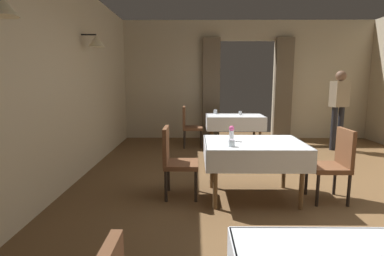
{
  "coord_description": "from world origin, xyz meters",
  "views": [
    {
      "loc": [
        -1.33,
        -3.75,
        1.55
      ],
      "look_at": [
        -1.37,
        0.25,
        0.9
      ],
      "focal_mm": 28.36,
      "sensor_mm": 36.0,
      "label": 1
    }
  ],
  "objects_px": {
    "dining_table_mid": "(254,149)",
    "glass_mid_b": "(232,143)",
    "chair_mid_right": "(335,161)",
    "dining_table_far": "(234,120)",
    "person_waiter_by_doorway": "(339,103)",
    "glass_far_a": "(240,113)",
    "flower_vase_mid": "(232,133)",
    "glass_far_b": "(215,112)",
    "chair_mid_left": "(175,158)",
    "chair_far_left": "(189,125)"
  },
  "relations": [
    {
      "from": "dining_table_mid",
      "to": "glass_mid_b",
      "type": "relative_size",
      "value": 14.97
    },
    {
      "from": "chair_mid_right",
      "to": "glass_mid_b",
      "type": "height_order",
      "value": "chair_mid_right"
    },
    {
      "from": "dining_table_far",
      "to": "person_waiter_by_doorway",
      "type": "distance_m",
      "value": 2.26
    },
    {
      "from": "glass_far_a",
      "to": "person_waiter_by_doorway",
      "type": "relative_size",
      "value": 0.05
    },
    {
      "from": "flower_vase_mid",
      "to": "glass_far_a",
      "type": "xyz_separation_m",
      "value": [
        0.54,
        2.89,
        -0.07
      ]
    },
    {
      "from": "chair_mid_right",
      "to": "glass_far_b",
      "type": "bearing_deg",
      "value": 111.86
    },
    {
      "from": "flower_vase_mid",
      "to": "person_waiter_by_doorway",
      "type": "height_order",
      "value": "person_waiter_by_doorway"
    },
    {
      "from": "chair_mid_left",
      "to": "glass_mid_b",
      "type": "relative_size",
      "value": 11.03
    },
    {
      "from": "glass_mid_b",
      "to": "glass_far_a",
      "type": "height_order",
      "value": "glass_mid_b"
    },
    {
      "from": "dining_table_far",
      "to": "glass_mid_b",
      "type": "height_order",
      "value": "glass_mid_b"
    },
    {
      "from": "chair_mid_left",
      "to": "glass_mid_b",
      "type": "height_order",
      "value": "chair_mid_left"
    },
    {
      "from": "chair_mid_right",
      "to": "glass_far_b",
      "type": "relative_size",
      "value": 9.63
    },
    {
      "from": "chair_mid_right",
      "to": "glass_far_a",
      "type": "height_order",
      "value": "chair_mid_right"
    },
    {
      "from": "chair_mid_right",
      "to": "chair_mid_left",
      "type": "xyz_separation_m",
      "value": [
        -2.03,
        0.12,
        0.0
      ]
    },
    {
      "from": "chair_far_left",
      "to": "person_waiter_by_doorway",
      "type": "xyz_separation_m",
      "value": [
        3.24,
        -0.26,
        0.51
      ]
    },
    {
      "from": "dining_table_far",
      "to": "flower_vase_mid",
      "type": "distance_m",
      "value": 2.9
    },
    {
      "from": "chair_mid_right",
      "to": "flower_vase_mid",
      "type": "distance_m",
      "value": 1.35
    },
    {
      "from": "dining_table_mid",
      "to": "glass_far_b",
      "type": "distance_m",
      "value": 3.17
    },
    {
      "from": "glass_mid_b",
      "to": "glass_far_a",
      "type": "xyz_separation_m",
      "value": [
        0.58,
        3.23,
        -0.0
      ]
    },
    {
      "from": "flower_vase_mid",
      "to": "person_waiter_by_doorway",
      "type": "bearing_deg",
      "value": 45.71
    },
    {
      "from": "dining_table_far",
      "to": "chair_mid_left",
      "type": "bearing_deg",
      "value": -111.71
    },
    {
      "from": "chair_far_left",
      "to": "glass_far_b",
      "type": "height_order",
      "value": "chair_far_left"
    },
    {
      "from": "dining_table_mid",
      "to": "chair_mid_right",
      "type": "bearing_deg",
      "value": -4.65
    },
    {
      "from": "flower_vase_mid",
      "to": "chair_far_left",
      "type": "bearing_deg",
      "value": 101.56
    },
    {
      "from": "flower_vase_mid",
      "to": "chair_mid_right",
      "type": "bearing_deg",
      "value": -6.07
    },
    {
      "from": "glass_mid_b",
      "to": "person_waiter_by_doorway",
      "type": "xyz_separation_m",
      "value": [
        2.67,
        3.04,
        0.23
      ]
    },
    {
      "from": "dining_table_mid",
      "to": "person_waiter_by_doorway",
      "type": "bearing_deg",
      "value": 49.5
    },
    {
      "from": "dining_table_far",
      "to": "glass_mid_b",
      "type": "bearing_deg",
      "value": -97.97
    },
    {
      "from": "chair_mid_right",
      "to": "glass_mid_b",
      "type": "bearing_deg",
      "value": -171.55
    },
    {
      "from": "chair_far_left",
      "to": "flower_vase_mid",
      "type": "height_order",
      "value": "flower_vase_mid"
    },
    {
      "from": "dining_table_far",
      "to": "glass_far_b",
      "type": "bearing_deg",
      "value": 149.83
    },
    {
      "from": "chair_mid_left",
      "to": "chair_far_left",
      "type": "bearing_deg",
      "value": 87.54
    },
    {
      "from": "dining_table_mid",
      "to": "glass_far_a",
      "type": "height_order",
      "value": "glass_far_a"
    },
    {
      "from": "chair_mid_right",
      "to": "person_waiter_by_doorway",
      "type": "bearing_deg",
      "value": 64.75
    },
    {
      "from": "person_waiter_by_doorway",
      "to": "dining_table_mid",
      "type": "bearing_deg",
      "value": -130.5
    },
    {
      "from": "glass_mid_b",
      "to": "person_waiter_by_doorway",
      "type": "bearing_deg",
      "value": 48.65
    },
    {
      "from": "person_waiter_by_doorway",
      "to": "chair_far_left",
      "type": "bearing_deg",
      "value": 175.35
    },
    {
      "from": "flower_vase_mid",
      "to": "dining_table_far",
      "type": "bearing_deg",
      "value": 81.85
    },
    {
      "from": "glass_mid_b",
      "to": "dining_table_mid",
      "type": "bearing_deg",
      "value": 41.39
    },
    {
      "from": "glass_mid_b",
      "to": "person_waiter_by_doorway",
      "type": "distance_m",
      "value": 4.05
    },
    {
      "from": "chair_mid_left",
      "to": "chair_far_left",
      "type": "xyz_separation_m",
      "value": [
        0.13,
        2.98,
        0.0
      ]
    },
    {
      "from": "glass_mid_b",
      "to": "person_waiter_by_doorway",
      "type": "height_order",
      "value": "person_waiter_by_doorway"
    },
    {
      "from": "flower_vase_mid",
      "to": "person_waiter_by_doorway",
      "type": "distance_m",
      "value": 3.78
    },
    {
      "from": "chair_far_left",
      "to": "person_waiter_by_doorway",
      "type": "bearing_deg",
      "value": -4.65
    },
    {
      "from": "dining_table_far",
      "to": "chair_mid_left",
      "type": "relative_size",
      "value": 1.36
    },
    {
      "from": "dining_table_far",
      "to": "chair_far_left",
      "type": "height_order",
      "value": "chair_far_left"
    },
    {
      "from": "dining_table_mid",
      "to": "glass_far_b",
      "type": "height_order",
      "value": "glass_far_b"
    },
    {
      "from": "dining_table_far",
      "to": "chair_far_left",
      "type": "bearing_deg",
      "value": 174.12
    },
    {
      "from": "chair_far_left",
      "to": "flower_vase_mid",
      "type": "relative_size",
      "value": 4.67
    },
    {
      "from": "dining_table_far",
      "to": "glass_far_a",
      "type": "distance_m",
      "value": 0.2
    }
  ]
}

